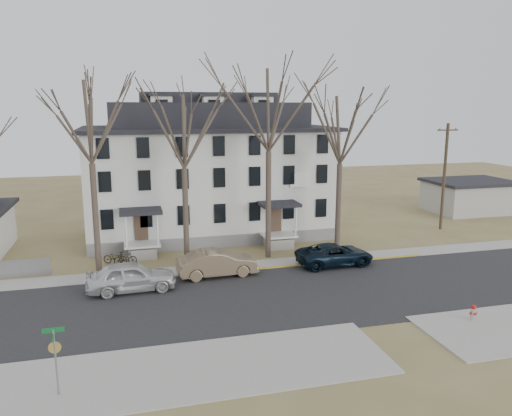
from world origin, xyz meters
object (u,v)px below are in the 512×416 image
object	(u,v)px
bicycle_left	(115,258)
fire_hydrant	(473,313)
car_navy	(335,255)
bicycle_right	(125,259)
boarding_house	(209,172)
car_tan	(217,263)
tree_mid_right	(341,125)
utility_pole_far	(444,175)
tree_center	(269,104)
car_silver	(131,277)
street_sign	(55,352)
tree_far_left	(89,116)
tree_mid_left	(183,127)

from	to	relation	value
bicycle_left	fire_hydrant	xyz separation A→B (m)	(18.08, -14.54, -0.01)
fire_hydrant	car_navy	bearing A→B (deg)	107.09
bicycle_right	boarding_house	bearing A→B (deg)	-41.76
car_tan	bicycle_left	world-z (taller)	car_tan
tree_mid_right	utility_pole_far	size ratio (longest dim) A/B	1.34
tree_center	utility_pole_far	size ratio (longest dim) A/B	1.55
car_silver	car_navy	xyz separation A→B (m)	(13.85, 1.56, -0.15)
utility_pole_far	car_tan	xyz separation A→B (m)	(-21.90, -7.48, -4.04)
car_navy	street_sign	distance (m)	20.81
bicycle_right	street_sign	size ratio (longest dim) A/B	0.56
tree_mid_right	car_tan	size ratio (longest dim) A/B	2.43
tree_far_left	street_sign	xyz separation A→B (m)	(-0.81, -15.39, -8.49)
tree_mid_right	bicycle_right	world-z (taller)	tree_mid_right
car_tan	fire_hydrant	world-z (taller)	car_tan
boarding_house	tree_center	world-z (taller)	tree_center
tree_center	fire_hydrant	xyz separation A→B (m)	(7.17, -13.56, -10.63)
tree_mid_right	street_sign	distance (m)	25.14
car_tan	street_sign	xyz separation A→B (m)	(-8.42, -12.10, 0.99)
car_navy	tree_far_left	bearing A→B (deg)	77.19
tree_mid_left	bicycle_right	distance (m)	10.08
tree_center	car_tan	bearing A→B (deg)	-143.24
bicycle_left	tree_center	bearing A→B (deg)	-70.88
tree_mid_right	boarding_house	bearing A→B (deg)	136.19
utility_pole_far	car_silver	xyz separation A→B (m)	(-27.40, -8.88, -4.01)
car_navy	street_sign	size ratio (longest dim) A/B	1.91
tree_far_left	car_silver	xyz separation A→B (m)	(2.10, -4.68, -9.45)
tree_far_left	tree_center	distance (m)	12.02
utility_pole_far	fire_hydrant	world-z (taller)	utility_pole_far
utility_pole_far	bicycle_right	xyz separation A→B (m)	(-27.74, -3.63, -4.43)
tree_center	street_sign	bearing A→B (deg)	-129.79
bicycle_right	fire_hydrant	bearing A→B (deg)	-127.18
tree_mid_left	car_navy	bearing A→B (deg)	-17.38
tree_far_left	tree_mid_right	distance (m)	17.52
boarding_house	street_sign	bearing A→B (deg)	-112.63
tree_mid_left	bicycle_left	bearing A→B (deg)	168.69
tree_center	bicycle_left	bearing A→B (deg)	174.86
car_silver	fire_hydrant	distance (m)	19.24
tree_center	utility_pole_far	bearing A→B (deg)	13.50
utility_pole_far	tree_far_left	bearing A→B (deg)	-171.90
street_sign	boarding_house	bearing A→B (deg)	66.52
bicycle_left	street_sign	bearing A→B (deg)	-162.35
car_navy	fire_hydrant	xyz separation A→B (m)	(3.21, -10.44, -0.29)
tree_mid_right	street_sign	xyz separation A→B (m)	(-18.31, -15.39, -7.75)
fire_hydrant	car_tan	bearing A→B (deg)	138.37
boarding_house	car_silver	bearing A→B (deg)	-118.25
car_silver	tree_center	bearing A→B (deg)	-67.38
car_tan	street_sign	bearing A→B (deg)	142.33
fire_hydrant	street_sign	world-z (taller)	street_sign
boarding_house	tree_mid_right	world-z (taller)	tree_mid_right
car_silver	tree_far_left	bearing A→B (deg)	21.54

